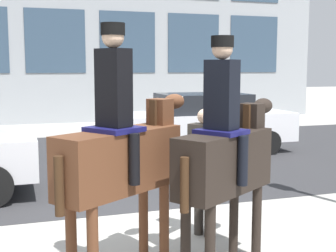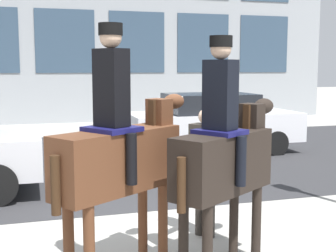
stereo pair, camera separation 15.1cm
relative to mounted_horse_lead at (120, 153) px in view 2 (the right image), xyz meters
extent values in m
plane|color=#9E9B93|center=(0.57, 1.66, -1.36)|extent=(80.00, 80.00, 0.00)
cube|color=#2D2D30|center=(0.57, 6.41, -1.35)|extent=(23.23, 8.50, 0.01)
cube|color=#33475B|center=(0.57, 14.49, 1.91)|extent=(2.34, 0.02, 2.50)
cube|color=#33475B|center=(3.49, 14.49, 1.91)|extent=(2.34, 0.02, 2.50)
cube|color=#33475B|center=(6.41, 14.49, 1.91)|extent=(2.34, 0.02, 2.50)
cube|color=#33475B|center=(9.33, 14.49, 1.91)|extent=(2.34, 0.02, 2.50)
cube|color=#59331E|center=(-0.02, -0.01, -0.08)|extent=(1.47, 1.18, 0.63)
cylinder|color=#59331E|center=(0.34, 0.41, -0.87)|extent=(0.11, 0.11, 0.96)
cylinder|color=#59331E|center=(0.51, 0.15, -0.87)|extent=(0.11, 0.11, 0.96)
cylinder|color=#59331E|center=(-0.55, -0.18, -0.87)|extent=(0.11, 0.11, 0.96)
cube|color=#59331E|center=(0.52, 0.34, 0.27)|extent=(0.30, 0.31, 0.51)
cube|color=#382314|center=(0.42, 0.28, 0.29)|extent=(0.08, 0.09, 0.46)
ellipsoid|color=#59331E|center=(0.74, 0.49, 0.49)|extent=(0.35, 0.33, 0.17)
cube|color=silver|center=(0.81, 0.53, 0.51)|extent=(0.11, 0.10, 0.07)
cylinder|color=#382314|center=(-0.67, -0.44, -0.18)|extent=(0.09, 0.09, 0.55)
cube|color=#14144C|center=(-0.08, -0.06, 0.26)|extent=(0.63, 0.64, 0.05)
cube|color=black|center=(-0.08, -0.06, 0.68)|extent=(0.36, 0.39, 0.77)
sphere|color=#D1A889|center=(-0.08, -0.06, 1.17)|extent=(0.22, 0.22, 0.22)
cylinder|color=black|center=(-0.08, -0.06, 1.25)|extent=(0.24, 0.24, 0.12)
cylinder|color=black|center=(-0.23, 0.17, -0.01)|extent=(0.11, 0.11, 0.51)
cylinder|color=black|center=(0.06, -0.28, -0.01)|extent=(0.11, 0.11, 0.51)
cube|color=black|center=(1.12, -0.09, -0.15)|extent=(1.37, 1.10, 0.65)
cylinder|color=black|center=(1.44, 0.31, -0.92)|extent=(0.11, 0.11, 0.88)
cylinder|color=black|center=(1.61, 0.05, -0.92)|extent=(0.11, 0.11, 0.88)
cylinder|color=black|center=(0.63, -0.22, -0.92)|extent=(0.11, 0.11, 0.88)
cylinder|color=black|center=(0.79, -0.48, -0.92)|extent=(0.11, 0.11, 0.88)
cube|color=black|center=(1.62, 0.24, 0.20)|extent=(0.30, 0.31, 0.51)
cube|color=#382314|center=(1.51, 0.17, 0.22)|extent=(0.08, 0.09, 0.46)
ellipsoid|color=black|center=(1.85, 0.39, 0.41)|extent=(0.37, 0.34, 0.19)
cube|color=silver|center=(1.92, 0.44, 0.43)|extent=(0.12, 0.10, 0.08)
cylinder|color=#382314|center=(0.52, -0.47, -0.26)|extent=(0.09, 0.09, 0.55)
cube|color=#14144C|center=(1.06, -0.12, 0.20)|extent=(0.60, 0.62, 0.05)
cube|color=black|center=(1.06, -0.12, 0.59)|extent=(0.36, 0.39, 0.73)
sphere|color=#D1A889|center=(1.06, -0.12, 1.07)|extent=(0.22, 0.22, 0.22)
cylinder|color=black|center=(1.06, -0.12, 1.15)|extent=(0.24, 0.24, 0.12)
cylinder|color=black|center=(0.91, 0.10, -0.09)|extent=(0.11, 0.11, 0.52)
cylinder|color=black|center=(1.21, -0.35, -0.09)|extent=(0.11, 0.11, 0.52)
cylinder|color=#332D28|center=(1.36, 0.87, -0.94)|extent=(0.13, 0.13, 0.83)
cylinder|color=#332D28|center=(1.27, 1.00, -0.94)|extent=(0.13, 0.13, 0.83)
cube|color=#332D28|center=(1.31, 0.94, -0.19)|extent=(0.41, 0.45, 0.67)
sphere|color=#D1A889|center=(1.31, 0.94, 0.25)|extent=(0.20, 0.20, 0.20)
cube|color=#332D28|center=(1.19, 0.63, -0.01)|extent=(0.50, 0.39, 0.09)
cone|color=orange|center=(0.91, 0.43, -0.01)|extent=(0.17, 0.14, 0.04)
cylinder|color=black|center=(-1.44, 4.84, -1.00)|extent=(0.71, 0.22, 0.71)
cube|color=silver|center=(3.75, 6.67, -0.67)|extent=(4.47, 1.81, 0.75)
cube|color=black|center=(3.64, 6.67, -0.05)|extent=(2.23, 1.59, 0.49)
cylinder|color=black|center=(5.13, 5.84, -1.04)|extent=(0.63, 0.22, 0.63)
cylinder|color=black|center=(5.13, 7.50, -1.04)|extent=(0.63, 0.22, 0.63)
cylinder|color=black|center=(2.37, 5.84, -1.04)|extent=(0.63, 0.22, 0.63)
cylinder|color=black|center=(2.37, 7.50, -1.04)|extent=(0.63, 0.22, 0.63)
camera|label=1|loc=(-1.01, -4.64, 0.88)|focal=50.00mm
camera|label=2|loc=(-0.87, -4.69, 0.88)|focal=50.00mm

